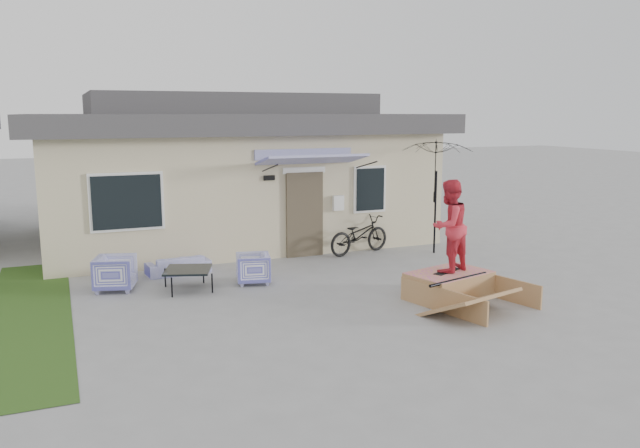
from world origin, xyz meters
name	(u,v)px	position (x,y,z in m)	size (l,w,h in m)	color
ground	(343,312)	(0.00, 0.00, 0.00)	(90.00, 90.00, 0.00)	gray
grass_strip	(29,315)	(-5.20, 2.00, 0.00)	(1.40, 8.00, 0.01)	#274917
house	(228,169)	(0.00, 7.99, 1.94)	(10.80, 8.49, 4.10)	#C8BB92
loveseat	(178,262)	(-2.23, 3.93, 0.27)	(1.38, 0.41, 0.54)	#4B4BB1
armchair_left	(115,271)	(-3.63, 3.10, 0.39)	(0.75, 0.71, 0.78)	#4B4BB1
armchair_right	(253,267)	(-0.92, 2.53, 0.35)	(0.68, 0.64, 0.70)	#4B4BB1
coffee_table	(188,279)	(-2.27, 2.54, 0.22)	(0.89, 0.89, 0.44)	black
bicycle	(359,231)	(2.39, 4.22, 0.59)	(0.65, 1.85, 1.18)	black
patio_umbrella	(436,185)	(4.19, 3.54, 1.75)	(1.99, 1.87, 2.20)	black
skate_ramp	(449,285)	(2.25, 0.02, 0.25)	(1.53, 2.04, 0.51)	#9B6F43
skateboard	(447,271)	(2.24, 0.07, 0.53)	(0.74, 0.18, 0.05)	black
skater	(449,225)	(2.24, 0.07, 1.44)	(0.86, 0.67, 1.77)	red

